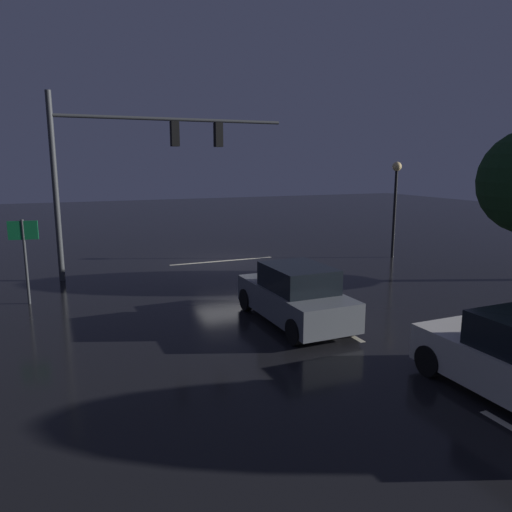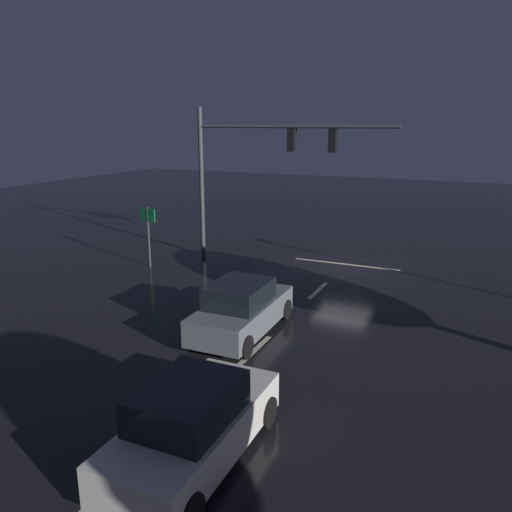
{
  "view_description": "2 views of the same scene",
  "coord_description": "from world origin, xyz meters",
  "px_view_note": "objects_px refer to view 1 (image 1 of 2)",
  "views": [
    {
      "loc": [
        7.07,
        20.91,
        4.54
      ],
      "look_at": [
        1.01,
        6.33,
        1.49
      ],
      "focal_mm": 33.88,
      "sensor_mm": 36.0,
      "label": 1
    },
    {
      "loc": [
        -5.64,
        22.12,
        6.37
      ],
      "look_at": [
        1.19,
        7.29,
        2.07
      ],
      "focal_mm": 35.17,
      "sensor_mm": 36.0,
      "label": 2
    }
  ],
  "objects_px": {
    "route_sign": "(24,243)",
    "car_approaching": "(295,296)",
    "street_lamp_left_kerb": "(396,190)",
    "traffic_signal_assembly": "(134,153)"
  },
  "relations": [
    {
      "from": "traffic_signal_assembly",
      "to": "route_sign",
      "type": "height_order",
      "value": "traffic_signal_assembly"
    },
    {
      "from": "car_approaching",
      "to": "route_sign",
      "type": "height_order",
      "value": "route_sign"
    },
    {
      "from": "traffic_signal_assembly",
      "to": "street_lamp_left_kerb",
      "type": "bearing_deg",
      "value": 174.77
    },
    {
      "from": "car_approaching",
      "to": "route_sign",
      "type": "distance_m",
      "value": 8.85
    },
    {
      "from": "route_sign",
      "to": "car_approaching",
      "type": "bearing_deg",
      "value": 145.13
    },
    {
      "from": "street_lamp_left_kerb",
      "to": "route_sign",
      "type": "distance_m",
      "value": 16.23
    },
    {
      "from": "street_lamp_left_kerb",
      "to": "route_sign",
      "type": "height_order",
      "value": "street_lamp_left_kerb"
    },
    {
      "from": "traffic_signal_assembly",
      "to": "car_approaching",
      "type": "height_order",
      "value": "traffic_signal_assembly"
    },
    {
      "from": "traffic_signal_assembly",
      "to": "street_lamp_left_kerb",
      "type": "height_order",
      "value": "traffic_signal_assembly"
    },
    {
      "from": "street_lamp_left_kerb",
      "to": "route_sign",
      "type": "relative_size",
      "value": 1.65
    }
  ]
}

